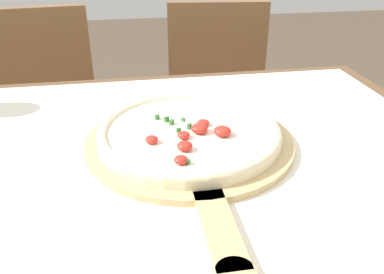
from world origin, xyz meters
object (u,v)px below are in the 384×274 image
(pizza_peel, at_px, (191,145))
(pizza, at_px, (189,132))
(chair_left, at_px, (46,117))
(chair_right, at_px, (218,105))

(pizza_peel, bearing_deg, pizza, 89.78)
(pizza_peel, height_order, pizza, pizza)
(pizza, height_order, chair_left, chair_left)
(chair_left, bearing_deg, pizza, -67.41)
(pizza_peel, distance_m, pizza, 0.02)
(chair_left, relative_size, chair_right, 1.00)
(pizza_peel, bearing_deg, chair_left, 117.72)
(pizza_peel, relative_size, pizza, 1.62)
(pizza, relative_size, chair_right, 0.38)
(chair_right, bearing_deg, pizza, -100.45)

